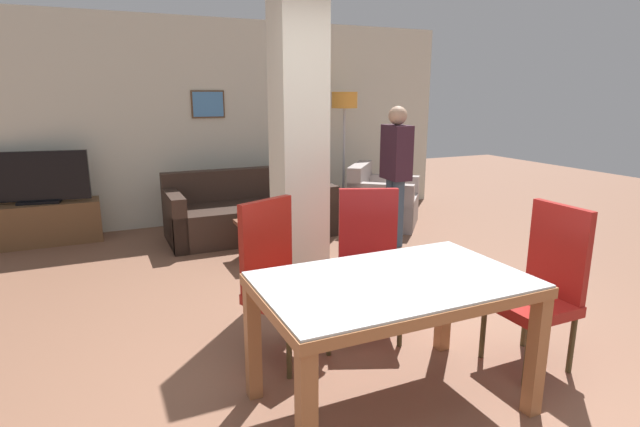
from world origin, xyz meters
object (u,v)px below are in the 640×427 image
dining_chair_far_right (369,259)px  dining_chair_far_left (279,276)px  dining_table (392,307)px  standing_person (396,167)px  floor_lamp (344,112)px  tv_screen (36,178)px  armchair (381,204)px  coffee_table (272,240)px  sofa (250,213)px  bottle (287,208)px  dining_chair_head_right (542,283)px  tv_stand (43,224)px

dining_chair_far_right → dining_chair_far_left: size_ratio=1.00×
dining_table → standing_person: 3.19m
dining_chair_far_left → floor_lamp: floor_lamp is taller
tv_screen → dining_chair_far_right: bearing=133.8°
armchair → coffee_table: (-1.81, -0.75, -0.07)m
sofa → bottle: size_ratio=6.95×
dining_chair_far_right → coffee_table: size_ratio=1.51×
dining_chair_far_left → armchair: dining_chair_far_left is taller
dining_chair_far_left → floor_lamp: 4.10m
dining_chair_head_right → armchair: dining_chair_head_right is taller
dining_chair_far_right → tv_screen: bearing=-33.0°
dining_table → coffee_table: dining_table is taller
tv_stand → floor_lamp: 4.07m
dining_table → dining_chair_head_right: size_ratio=1.38×
dining_chair_far_right → dining_chair_far_left: bearing=27.1°
dining_chair_far_left → armchair: 3.61m
dining_chair_head_right → sofa: dining_chair_head_right is taller
armchair → floor_lamp: size_ratio=0.68×
dining_chair_far_right → floor_lamp: bearing=-91.6°
dining_chair_head_right → coffee_table: bearing=18.1°
tv_stand → floor_lamp: floor_lamp is taller
tv_screen → dining_chair_head_right: bearing=135.3°
dining_chair_far_left → coffee_table: size_ratio=1.51×
tv_screen → standing_person: standing_person is taller
tv_screen → tv_stand: bearing=99.3°
dining_chair_far_right → standing_person: size_ratio=0.66×
dining_chair_far_right → armchair: bearing=-100.5°
armchair → sofa: bearing=-57.6°
dining_chair_head_right → tv_stand: (-3.18, 4.38, -0.31)m
dining_chair_far_left → tv_screen: size_ratio=0.94×
tv_stand → standing_person: bearing=-24.4°
dining_chair_far_left → bottle: dining_chair_far_left is taller
dining_chair_head_right → dining_chair_far_left: bearing=61.3°
coffee_table → tv_stand: bearing=144.4°
dining_chair_head_right → armchair: bearing=-14.7°
tv_screen → armchair: bearing=177.0°
dining_chair_far_left → coffee_table: 2.04m
dining_chair_far_left → dining_chair_head_right: (1.50, -0.82, 0.00)m
armchair → bottle: (-1.61, -0.69, 0.24)m
dining_table → dining_chair_head_right: (1.13, 0.00, -0.05)m
bottle → floor_lamp: 2.17m
armchair → dining_table: bearing=9.8°
coffee_table → armchair: bearing=22.5°
dining_chair_far_left → dining_chair_head_right: 1.71m
dining_chair_far_right → standing_person: standing_person is taller
dining_table → dining_chair_far_right: size_ratio=1.38×
dining_table → standing_person: (1.73, 2.66, 0.32)m
tv_stand → dining_chair_far_left: bearing=-64.7°
armchair → tv_screen: 4.22m
dining_chair_far_right → sofa: size_ratio=0.53×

